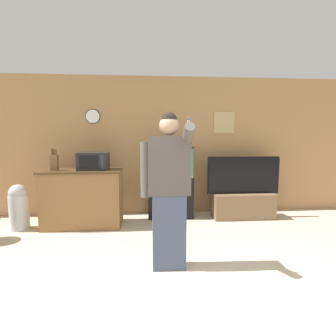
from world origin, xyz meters
TOP-DOWN VIEW (x-y plane):
  - ground_plane at (0.00, 0.00)m, footprint 18.00×18.00m
  - wall_back_paneled at (-0.00, 3.20)m, footprint 10.00×0.08m
  - counter_island at (-1.40, 2.53)m, footprint 1.28×0.64m
  - microwave at (-1.21, 2.54)m, footprint 0.48×0.38m
  - knife_block at (-1.82, 2.47)m, footprint 0.11×0.09m
  - aquarium_on_stand at (0.09, 2.90)m, footprint 0.82×0.37m
  - tv_on_stand at (1.41, 2.74)m, footprint 1.33×0.40m
  - person_standing at (-0.11, 1.00)m, footprint 0.55×0.42m
  - trash_bin at (-2.39, 2.43)m, footprint 0.29×0.29m

SIDE VIEW (x-z plane):
  - ground_plane at x=0.00m, z-range 0.00..0.00m
  - tv_on_stand at x=1.41m, z-range -0.22..0.90m
  - trash_bin at x=-2.39m, z-range 0.01..0.74m
  - counter_island at x=-1.40m, z-range 0.00..0.95m
  - aquarium_on_stand at x=0.09m, z-range 0.00..1.30m
  - person_standing at x=-0.11m, z-range 0.04..1.78m
  - knife_block at x=-1.82m, z-range 0.90..1.26m
  - microwave at x=-1.21m, z-range 0.94..1.23m
  - wall_back_paneled at x=0.00m, z-range 0.00..2.60m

